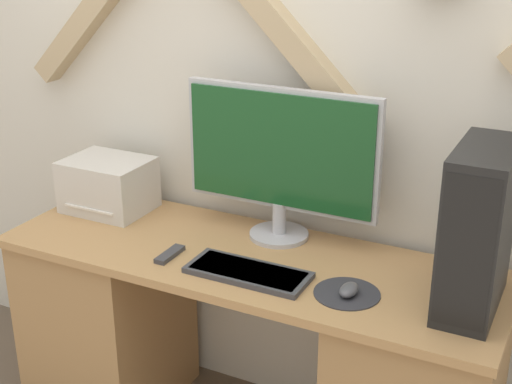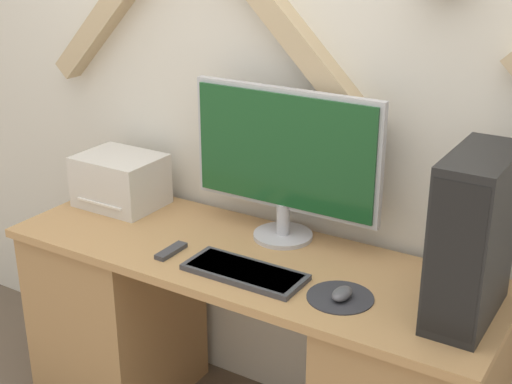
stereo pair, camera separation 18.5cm
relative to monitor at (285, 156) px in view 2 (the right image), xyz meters
name	(u,v)px [view 2 (the right image)]	position (x,y,z in m)	size (l,w,h in m)	color
wall_back	(301,60)	(-0.03, 0.15, 0.30)	(6.40, 0.20, 2.70)	silver
desk	(248,349)	(-0.03, -0.18, -0.67)	(1.70, 0.57, 0.76)	tan
monitor	(285,156)	(0.00, 0.00, 0.00)	(0.70, 0.21, 0.53)	#B7B7BC
keyboard	(245,272)	(0.03, -0.31, -0.29)	(0.39, 0.16, 0.02)	#3D3D42
mousepad	(340,297)	(0.35, -0.28, -0.30)	(0.20, 0.20, 0.00)	#2D2D33
mouse	(342,294)	(0.36, -0.29, -0.28)	(0.05, 0.09, 0.03)	#4C4C51
computer_tower	(473,238)	(0.69, -0.18, -0.06)	(0.16, 0.36, 0.48)	black
printer	(120,181)	(-0.69, -0.07, -0.20)	(0.31, 0.25, 0.20)	beige
remote_control	(171,251)	(-0.26, -0.31, -0.29)	(0.04, 0.13, 0.02)	#38383D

